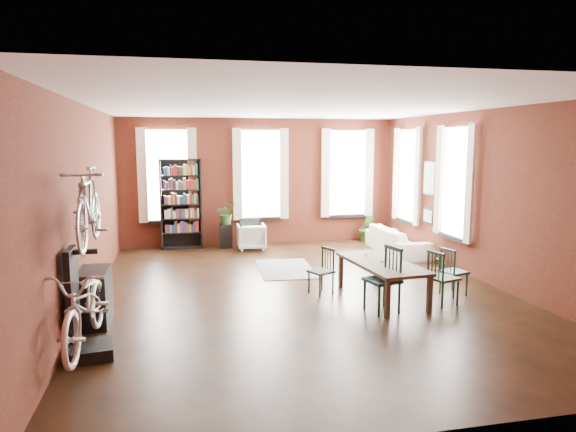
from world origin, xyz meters
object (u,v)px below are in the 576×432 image
object	(u,v)px
dining_chair_b	(321,271)
dining_table	(382,281)
bike_trainer	(90,351)
plant_stand	(226,236)
cream_sofa	(398,236)
dining_chair_a	(382,280)
white_armchair	(251,235)
bookshelf	(181,204)
dining_chair_d	(454,272)
dining_chair_c	(443,278)
bicycle_floor	(84,269)
console_table	(95,297)

from	to	relation	value
dining_chair_b	dining_table	bearing A→B (deg)	34.02
bike_trainer	plant_stand	size ratio (longest dim) A/B	0.89
dining_chair_b	cream_sofa	world-z (taller)	cream_sofa
dining_chair_a	dining_chair_b	bearing A→B (deg)	-164.05
bike_trainer	white_armchair	bearing A→B (deg)	64.44
dining_chair_a	dining_chair_b	xyz separation A→B (m)	(-0.65, 1.13, -0.11)
bookshelf	dining_chair_d	bearing A→B (deg)	-47.92
dining_chair_a	dining_chair_c	size ratio (longest dim) A/B	1.14
cream_sofa	plant_stand	distance (m)	4.19
dining_table	dining_chair_c	size ratio (longest dim) A/B	2.13
cream_sofa	plant_stand	size ratio (longest dim) A/B	3.52
bookshelf	bicycle_floor	xyz separation A→B (m)	(-1.19, -6.44, 0.01)
white_armchair	console_table	xyz separation A→B (m)	(-2.94, -4.71, 0.06)
dining_chair_b	dining_chair_a	bearing A→B (deg)	5.76
dining_chair_c	plant_stand	distance (m)	6.08
cream_sofa	bike_trainer	bearing A→B (deg)	127.53
white_armchair	bicycle_floor	xyz separation A→B (m)	(-2.84, -5.95, 0.77)
bookshelf	bike_trainer	size ratio (longest dim) A/B	4.18
dining_chair_d	console_table	size ratio (longest dim) A/B	1.02
dining_chair_a	dining_chair_d	size ratio (longest dim) A/B	1.23
dining_chair_a	console_table	world-z (taller)	dining_chair_a
bookshelf	white_armchair	bearing A→B (deg)	-16.35
cream_sofa	bike_trainer	size ratio (longest dim) A/B	3.95
cream_sofa	dining_chair_b	bearing A→B (deg)	135.92
plant_stand	dining_chair_b	bearing A→B (deg)	-73.92
bookshelf	dining_chair_a	bearing A→B (deg)	-62.00
dining_chair_a	bicycle_floor	xyz separation A→B (m)	(-4.15, -0.87, 0.61)
dining_table	bookshelf	world-z (taller)	bookshelf
white_armchair	console_table	bearing A→B (deg)	60.12
bookshelf	cream_sofa	bearing A→B (deg)	-18.95
dining_chair_a	dining_chair_d	world-z (taller)	dining_chair_a
dining_chair_a	console_table	size ratio (longest dim) A/B	1.26
dining_chair_c	white_armchair	xyz separation A→B (m)	(-2.40, 4.94, -0.10)
dining_chair_c	bike_trainer	bearing A→B (deg)	84.39
white_armchair	bike_trainer	bearing A→B (deg)	66.47
dining_chair_b	cream_sofa	size ratio (longest dim) A/B	0.38
dining_chair_c	bicycle_floor	world-z (taller)	bicycle_floor
bookshelf	bike_trainer	bearing A→B (deg)	-100.40
dining_table	dining_chair_b	distance (m)	1.05
dining_chair_c	cream_sofa	xyz separation A→B (m)	(0.89, 3.73, -0.03)
dining_chair_b	plant_stand	world-z (taller)	dining_chair_b
dining_chair_d	console_table	world-z (taller)	dining_chair_d
bike_trainer	dining_chair_d	bearing A→B (deg)	13.99
dining_table	console_table	bearing A→B (deg)	177.54
white_armchair	bicycle_floor	distance (m)	6.64
cream_sofa	bicycle_floor	distance (m)	7.79
dining_chair_c	dining_chair_d	bearing A→B (deg)	-61.63
dining_table	cream_sofa	size ratio (longest dim) A/B	0.90
dining_chair_b	console_table	size ratio (longest dim) A/B	0.98
dining_table	bookshelf	distance (m)	5.97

